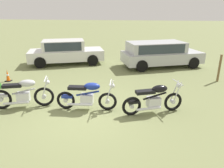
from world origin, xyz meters
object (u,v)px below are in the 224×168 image
at_px(motorcycle_blue, 87,96).
at_px(motorcycle_black, 154,99).
at_px(car_white, 65,51).
at_px(traffic_cone, 8,76).
at_px(fence_post_wooden, 219,68).
at_px(car_silver, 159,52).
at_px(motorcycle_silver, 23,94).

relative_size(motorcycle_blue, motorcycle_black, 1.04).
distance_m(motorcycle_black, car_white, 7.83).
height_order(motorcycle_black, car_white, car_white).
bearing_deg(car_white, motorcycle_blue, -84.16).
height_order(traffic_cone, fence_post_wooden, fence_post_wooden).
xyz_separation_m(car_white, fence_post_wooden, (8.14, -2.33, -0.17)).
xyz_separation_m(motorcycle_blue, car_white, (-2.88, 6.04, 0.32)).
bearing_deg(motorcycle_blue, car_white, 111.74).
distance_m(motorcycle_blue, car_white, 6.70).
bearing_deg(traffic_cone, motorcycle_blue, -28.46).
xyz_separation_m(motorcycle_black, car_silver, (0.52, 6.05, 0.36)).
distance_m(motorcycle_black, traffic_cone, 6.95).
bearing_deg(motorcycle_blue, fence_post_wooden, 31.42).
distance_m(motorcycle_black, car_silver, 6.08).
height_order(motorcycle_blue, fence_post_wooden, fence_post_wooden).
bearing_deg(motorcycle_silver, motorcycle_blue, -14.28).
height_order(car_white, fence_post_wooden, car_white).
bearing_deg(car_silver, traffic_cone, -172.99).
bearing_deg(fence_post_wooden, car_silver, 137.01).
bearing_deg(motorcycle_black, fence_post_wooden, 28.24).
xyz_separation_m(traffic_cone, fence_post_wooden, (9.65, 1.34, 0.37)).
distance_m(motorcycle_blue, traffic_cone, 4.99).
xyz_separation_m(motorcycle_silver, fence_post_wooden, (7.44, 3.84, 0.14)).
bearing_deg(motorcycle_black, traffic_cone, 139.15).
bearing_deg(traffic_cone, car_silver, 27.86).
relative_size(traffic_cone, fence_post_wooden, 0.44).
distance_m(motorcycle_silver, motorcycle_blue, 2.18).
bearing_deg(car_white, traffic_cone, -131.98).
relative_size(motorcycle_blue, car_white, 0.43).
distance_m(car_white, traffic_cone, 4.00).
bearing_deg(car_silver, motorcycle_blue, -134.59).
relative_size(motorcycle_black, fence_post_wooden, 1.54).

